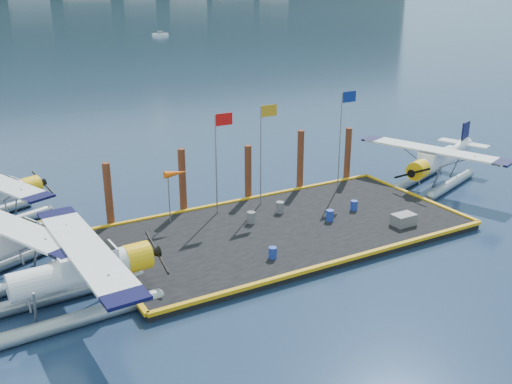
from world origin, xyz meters
TOP-DOWN VIEW (x-y plane):
  - ground at (0.00, 0.00)m, footprint 4000.00×4000.00m
  - dock at (0.00, 0.00)m, footprint 20.00×10.00m
  - dock_bumpers at (0.00, 0.00)m, footprint 20.25×10.25m
  - seaplane_a at (-12.10, -2.57)m, footprint 9.60×10.57m
  - seaplane_b at (-14.46, 1.81)m, footprint 9.39×9.85m
  - seaplane_d at (13.35, 1.86)m, footprint 9.65×10.25m
  - drum_0 at (-1.48, 1.45)m, footprint 0.47×0.47m
  - drum_1 at (2.65, -0.50)m, footprint 0.46×0.46m
  - drum_2 at (4.93, 0.13)m, footprint 0.42×0.42m
  - drum_3 at (-2.76, -3.06)m, footprint 0.41×0.41m
  - drum_5 at (0.81, 2.00)m, footprint 0.48×0.48m
  - crate at (5.92, -3.09)m, footprint 1.30×0.87m
  - flagpole_red at (-2.29, 3.80)m, footprint 1.14×0.08m
  - flagpole_yellow at (0.70, 3.80)m, footprint 1.14×0.08m
  - flagpole_blue at (6.70, 3.80)m, footprint 1.14×0.08m
  - windsock at (-5.03, 3.80)m, footprint 1.40×0.44m
  - piling_0 at (-8.50, 5.40)m, footprint 0.44×0.44m
  - piling_1 at (-4.00, 5.40)m, footprint 0.44×0.44m
  - piling_2 at (0.50, 5.40)m, footprint 0.44×0.44m
  - piling_3 at (4.50, 5.40)m, footprint 0.44×0.44m
  - piling_4 at (8.50, 5.40)m, footprint 0.44×0.44m

SIDE VIEW (x-z plane):
  - ground at x=0.00m, z-range 0.00..0.00m
  - dock at x=0.00m, z-range 0.00..0.40m
  - dock_bumpers at x=0.00m, z-range 0.40..0.58m
  - drum_3 at x=-2.76m, z-range 0.40..0.98m
  - drum_2 at x=4.93m, z-range 0.40..1.00m
  - drum_1 at x=2.65m, z-range 0.40..1.04m
  - crate at x=5.92m, z-range 0.40..1.05m
  - drum_0 at x=-1.48m, z-range 0.40..1.06m
  - drum_5 at x=0.81m, z-range 0.40..1.07m
  - seaplane_b at x=-14.46m, z-range -0.23..3.38m
  - seaplane_d at x=13.35m, z-range -0.24..3.46m
  - seaplane_a at x=-12.10m, z-range -0.24..3.52m
  - piling_2 at x=0.50m, z-range 0.00..3.80m
  - piling_0 at x=-8.50m, z-range 0.00..4.00m
  - piling_4 at x=8.50m, z-range 0.00..4.00m
  - piling_1 at x=-4.00m, z-range 0.00..4.20m
  - piling_3 at x=4.50m, z-range 0.00..4.30m
  - windsock at x=-5.03m, z-range 1.67..4.79m
  - flagpole_red at x=-2.29m, z-range 1.40..7.40m
  - flagpole_yellow at x=0.70m, z-range 1.41..7.61m
  - flagpole_blue at x=6.70m, z-range 1.44..7.94m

